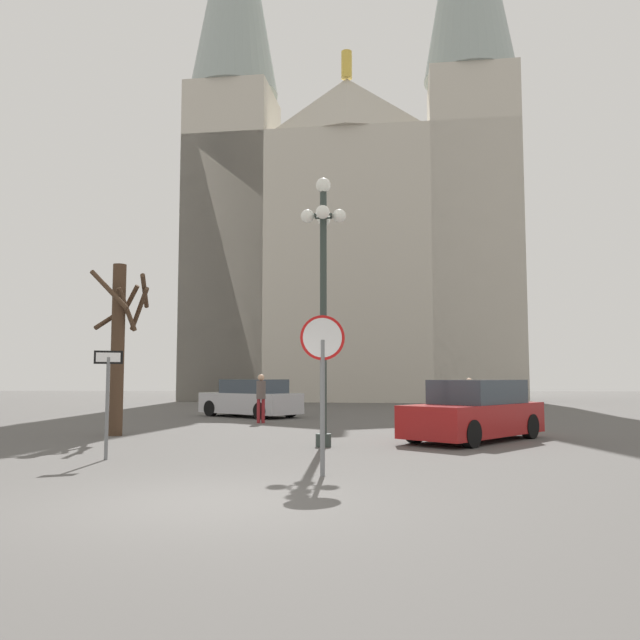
{
  "coord_description": "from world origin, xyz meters",
  "views": [
    {
      "loc": [
        1.87,
        -8.44,
        1.64
      ],
      "look_at": [
        0.72,
        18.63,
        3.97
      ],
      "focal_mm": 36.34,
      "sensor_mm": 36.0,
      "label": 1
    }
  ],
  "objects_px": {
    "one_way_arrow_sign": "(108,391)",
    "street_lamp": "(323,276)",
    "pedestrian_standing": "(469,397)",
    "stop_sign": "(322,363)",
    "parked_car_far_silver": "(251,399)",
    "bare_tree": "(119,341)",
    "cathedral": "(353,216)",
    "parked_car_near_red": "(475,412)",
    "pedestrian_walking": "(261,394)"
  },
  "relations": [
    {
      "from": "pedestrian_walking",
      "to": "street_lamp",
      "type": "bearing_deg",
      "value": -71.64
    },
    {
      "from": "stop_sign",
      "to": "pedestrian_walking",
      "type": "xyz_separation_m",
      "value": [
        -2.59,
        11.71,
        -0.83
      ]
    },
    {
      "from": "one_way_arrow_sign",
      "to": "parked_car_far_silver",
      "type": "relative_size",
      "value": 0.48
    },
    {
      "from": "stop_sign",
      "to": "one_way_arrow_sign",
      "type": "bearing_deg",
      "value": 156.44
    },
    {
      "from": "pedestrian_walking",
      "to": "pedestrian_standing",
      "type": "distance_m",
      "value": 7.07
    },
    {
      "from": "street_lamp",
      "to": "pedestrian_walking",
      "type": "height_order",
      "value": "street_lamp"
    },
    {
      "from": "stop_sign",
      "to": "parked_car_far_silver",
      "type": "xyz_separation_m",
      "value": [
        -3.44,
        15.1,
        -1.14
      ]
    },
    {
      "from": "stop_sign",
      "to": "parked_car_near_red",
      "type": "xyz_separation_m",
      "value": [
        3.64,
        5.93,
        -1.13
      ]
    },
    {
      "from": "pedestrian_walking",
      "to": "pedestrian_standing",
      "type": "relative_size",
      "value": 1.08
    },
    {
      "from": "street_lamp",
      "to": "parked_car_near_red",
      "type": "bearing_deg",
      "value": 22.47
    },
    {
      "from": "parked_car_near_red",
      "to": "pedestrian_standing",
      "type": "height_order",
      "value": "pedestrian_standing"
    },
    {
      "from": "one_way_arrow_sign",
      "to": "street_lamp",
      "type": "distance_m",
      "value": 5.52
    },
    {
      "from": "street_lamp",
      "to": "parked_car_near_red",
      "type": "relative_size",
      "value": 1.43
    },
    {
      "from": "cathedral",
      "to": "pedestrian_walking",
      "type": "relative_size",
      "value": 23.43
    },
    {
      "from": "street_lamp",
      "to": "pedestrian_standing",
      "type": "xyz_separation_m",
      "value": [
        4.59,
        6.58,
        -3.04
      ]
    },
    {
      "from": "street_lamp",
      "to": "bare_tree",
      "type": "relative_size",
      "value": 1.34
    },
    {
      "from": "parked_car_near_red",
      "to": "parked_car_far_silver",
      "type": "relative_size",
      "value": 1.0
    },
    {
      "from": "bare_tree",
      "to": "pedestrian_walking",
      "type": "distance_m",
      "value": 6.05
    },
    {
      "from": "cathedral",
      "to": "bare_tree",
      "type": "distance_m",
      "value": 29.42
    },
    {
      "from": "cathedral",
      "to": "bare_tree",
      "type": "xyz_separation_m",
      "value": [
        -6.71,
        -26.77,
        -10.18
      ]
    },
    {
      "from": "one_way_arrow_sign",
      "to": "pedestrian_standing",
      "type": "xyz_separation_m",
      "value": [
        8.75,
        9.06,
        -0.4
      ]
    },
    {
      "from": "cathedral",
      "to": "pedestrian_standing",
      "type": "distance_m",
      "value": 25.88
    },
    {
      "from": "cathedral",
      "to": "parked_car_far_silver",
      "type": "height_order",
      "value": "cathedral"
    },
    {
      "from": "one_way_arrow_sign",
      "to": "bare_tree",
      "type": "height_order",
      "value": "bare_tree"
    },
    {
      "from": "cathedral",
      "to": "pedestrian_standing",
      "type": "height_order",
      "value": "cathedral"
    },
    {
      "from": "one_way_arrow_sign",
      "to": "parked_car_near_red",
      "type": "xyz_separation_m",
      "value": [
        7.95,
        4.05,
        -0.62
      ]
    },
    {
      "from": "bare_tree",
      "to": "pedestrian_standing",
      "type": "distance_m",
      "value": 11.22
    },
    {
      "from": "pedestrian_walking",
      "to": "bare_tree",
      "type": "bearing_deg",
      "value": -124.48
    },
    {
      "from": "stop_sign",
      "to": "parked_car_near_red",
      "type": "distance_m",
      "value": 7.05
    },
    {
      "from": "bare_tree",
      "to": "parked_car_far_silver",
      "type": "bearing_deg",
      "value": 73.32
    },
    {
      "from": "cathedral",
      "to": "street_lamp",
      "type": "distance_m",
      "value": 30.61
    },
    {
      "from": "bare_tree",
      "to": "parked_car_far_silver",
      "type": "distance_m",
      "value": 8.77
    },
    {
      "from": "one_way_arrow_sign",
      "to": "pedestrian_walking",
      "type": "bearing_deg",
      "value": 80.06
    },
    {
      "from": "parked_car_far_silver",
      "to": "parked_car_near_red",
      "type": "bearing_deg",
      "value": -52.31
    },
    {
      "from": "stop_sign",
      "to": "parked_car_far_silver",
      "type": "relative_size",
      "value": 0.6
    },
    {
      "from": "stop_sign",
      "to": "pedestrian_standing",
      "type": "bearing_deg",
      "value": 67.93
    },
    {
      "from": "parked_car_near_red",
      "to": "pedestrian_walking",
      "type": "bearing_deg",
      "value": 137.12
    },
    {
      "from": "parked_car_far_silver",
      "to": "pedestrian_walking",
      "type": "xyz_separation_m",
      "value": [
        0.85,
        -3.38,
        0.32
      ]
    },
    {
      "from": "bare_tree",
      "to": "pedestrian_standing",
      "type": "relative_size",
      "value": 3.04
    },
    {
      "from": "stop_sign",
      "to": "street_lamp",
      "type": "xyz_separation_m",
      "value": [
        -0.15,
        4.36,
        2.13
      ]
    },
    {
      "from": "one_way_arrow_sign",
      "to": "stop_sign",
      "type": "bearing_deg",
      "value": -23.56
    },
    {
      "from": "stop_sign",
      "to": "parked_car_far_silver",
      "type": "distance_m",
      "value": 15.53
    },
    {
      "from": "bare_tree",
      "to": "parked_car_near_red",
      "type": "relative_size",
      "value": 1.07
    },
    {
      "from": "parked_car_far_silver",
      "to": "cathedral",
      "type": "bearing_deg",
      "value": 77.09
    },
    {
      "from": "cathedral",
      "to": "street_lamp",
      "type": "height_order",
      "value": "cathedral"
    },
    {
      "from": "street_lamp",
      "to": "pedestrian_standing",
      "type": "height_order",
      "value": "street_lamp"
    },
    {
      "from": "street_lamp",
      "to": "pedestrian_standing",
      "type": "distance_m",
      "value": 8.58
    },
    {
      "from": "one_way_arrow_sign",
      "to": "pedestrian_walking",
      "type": "relative_size",
      "value": 1.27
    },
    {
      "from": "stop_sign",
      "to": "parked_car_near_red",
      "type": "bearing_deg",
      "value": 58.43
    },
    {
      "from": "stop_sign",
      "to": "street_lamp",
      "type": "relative_size",
      "value": 0.42
    }
  ]
}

